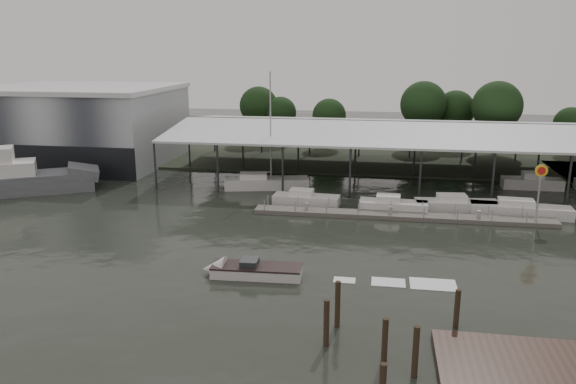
% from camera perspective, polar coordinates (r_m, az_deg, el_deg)
% --- Properties ---
extents(ground, '(200.00, 200.00, 0.00)m').
position_cam_1_polar(ground, '(46.33, -7.15, -5.34)').
color(ground, '#232820').
rests_on(ground, ground).
extents(land_strip_far, '(140.00, 30.00, 0.30)m').
position_cam_1_polar(land_strip_far, '(86.08, 0.75, 4.13)').
color(land_strip_far, '#313729').
rests_on(land_strip_far, ground).
extents(land_strip_west, '(20.00, 40.00, 0.30)m').
position_cam_1_polar(land_strip_west, '(90.35, -26.53, 3.09)').
color(land_strip_west, '#313729').
rests_on(land_strip_west, ground).
extents(storage_warehouse, '(24.50, 20.50, 10.50)m').
position_cam_1_polar(storage_warehouse, '(83.06, -20.18, 6.49)').
color(storage_warehouse, '#ADB3B8').
rests_on(storage_warehouse, ground).
extents(covered_boat_shed, '(58.24, 24.00, 6.96)m').
position_cam_1_polar(covered_boat_shed, '(70.48, 12.88, 6.41)').
color(covered_boat_shed, white).
rests_on(covered_boat_shed, ground).
extents(floating_dock, '(28.00, 2.00, 1.40)m').
position_cam_1_polar(floating_dock, '(54.01, 11.42, -2.39)').
color(floating_dock, '#625E56').
rests_on(floating_dock, ground).
extents(shell_fuel_sign, '(1.10, 0.18, 5.55)m').
position_cam_1_polar(shell_fuel_sign, '(54.90, 24.23, 0.89)').
color(shell_fuel_sign, '#989C9E').
rests_on(shell_fuel_sign, ground).
extents(grey_trawler, '(18.52, 13.19, 8.84)m').
position_cam_1_polar(grey_trawler, '(68.46, -26.70, 1.10)').
color(grey_trawler, slate).
rests_on(grey_trawler, ground).
extents(white_sailboat, '(9.79, 4.52, 13.27)m').
position_cam_1_polar(white_sailboat, '(63.90, -2.31, 0.95)').
color(white_sailboat, silver).
rests_on(white_sailboat, ground).
extents(speedboat_underway, '(18.03, 2.95, 2.00)m').
position_cam_1_polar(speedboat_underway, '(39.96, -4.04, -7.97)').
color(speedboat_underway, silver).
rests_on(speedboat_underway, ground).
extents(moored_cruiser_0, '(6.81, 2.61, 1.70)m').
position_cam_1_polar(moored_cruiser_0, '(57.08, 1.81, -0.76)').
color(moored_cruiser_0, silver).
rests_on(moored_cruiser_0, ground).
extents(moored_cruiser_1, '(6.62, 2.46, 1.70)m').
position_cam_1_polar(moored_cruiser_1, '(55.81, 10.57, -1.36)').
color(moored_cruiser_1, silver).
rests_on(moored_cruiser_1, ground).
extents(moored_cruiser_2, '(8.13, 2.88, 1.70)m').
position_cam_1_polar(moored_cruiser_2, '(57.51, 16.67, -1.26)').
color(moored_cruiser_2, silver).
rests_on(moored_cruiser_2, ground).
extents(moored_cruiser_3, '(9.30, 2.91, 1.70)m').
position_cam_1_polar(moored_cruiser_3, '(57.86, 22.49, -1.67)').
color(moored_cruiser_3, silver).
rests_on(moored_cruiser_3, ground).
extents(mooring_pilings, '(7.49, 8.96, 3.40)m').
position_cam_1_polar(mooring_pilings, '(30.51, 9.52, -14.45)').
color(mooring_pilings, '#372C1B').
rests_on(mooring_pilings, ground).
extents(horizon_tree_line, '(68.57, 11.81, 10.89)m').
position_cam_1_polar(horizon_tree_line, '(90.26, 16.03, 7.98)').
color(horizon_tree_line, black).
rests_on(horizon_tree_line, ground).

